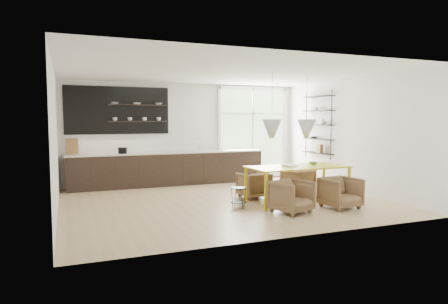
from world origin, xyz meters
TOP-DOWN VIEW (x-y plane):
  - room at (0.58, 1.10)m, footprint 7.02×6.01m
  - kitchen_run at (-0.69, 2.69)m, footprint 5.54×0.69m
  - right_shelving at (3.36, 1.17)m, footprint 0.26×1.22m
  - dining_table at (1.49, -0.74)m, footprint 2.27×1.08m
  - armchair_back_left at (0.81, 0.10)m, footprint 0.71×0.72m
  - armchair_back_right at (2.09, 0.21)m, footprint 0.86×0.87m
  - armchair_front_left at (0.84, -1.54)m, footprint 0.88×0.90m
  - armchair_front_right at (2.01, -1.57)m, footprint 0.76×0.77m
  - wire_stool at (0.04, -0.75)m, footprint 0.34×0.34m
  - table_book at (1.19, -0.67)m, footprint 0.26×0.34m
  - table_bowl at (2.00, -0.57)m, footprint 0.20×0.20m

SIDE VIEW (x-z plane):
  - wire_stool at x=0.04m, z-range 0.06..0.49m
  - armchair_back_left at x=0.81m, z-range 0.00..0.61m
  - armchair_back_right at x=2.09m, z-range 0.00..0.61m
  - armchair_front_left at x=0.84m, z-range 0.00..0.65m
  - armchair_front_right at x=2.01m, z-range 0.00..0.65m
  - kitchen_run at x=-0.69m, z-range -0.78..1.97m
  - dining_table at x=1.49m, z-range 0.35..1.17m
  - table_book at x=1.19m, z-range 0.82..0.85m
  - table_bowl at x=2.00m, z-range 0.82..0.88m
  - room at x=0.58m, z-range 0.00..2.92m
  - right_shelving at x=3.36m, z-range 0.70..2.60m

